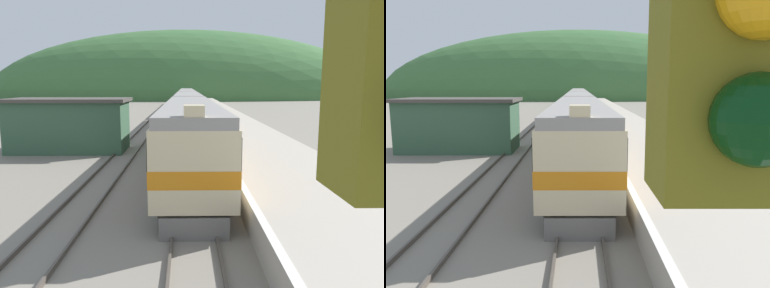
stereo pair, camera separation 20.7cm
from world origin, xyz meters
The scene contains 9 objects.
track_main centered at (0.00, 70.00, 0.08)m, with size 1.52×180.00×0.16m.
track_siding centered at (-4.53, 70.00, 0.08)m, with size 1.52×180.00×0.16m.
platform centered at (4.60, 50.00, 0.55)m, with size 5.60×140.00×1.11m.
distant_hills centered at (0.00, 140.81, 0.00)m, with size 144.67×65.10×48.47m.
station_shed centered at (-8.90, 28.18, 1.98)m, with size 8.79×4.65×3.92m.
express_train_lead_car centered at (0.00, 21.47, 2.15)m, with size 2.94×20.37×4.29m.
carriage_second centered at (0.00, 43.36, 2.14)m, with size 2.93×21.18×3.93m.
carriage_third centered at (0.00, 65.42, 2.14)m, with size 2.93×21.18×3.93m.
carriage_fourth centered at (0.00, 87.48, 2.14)m, with size 2.93×21.18×3.93m.
Camera 1 is at (-0.26, 0.32, 4.92)m, focal length 35.00 mm.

